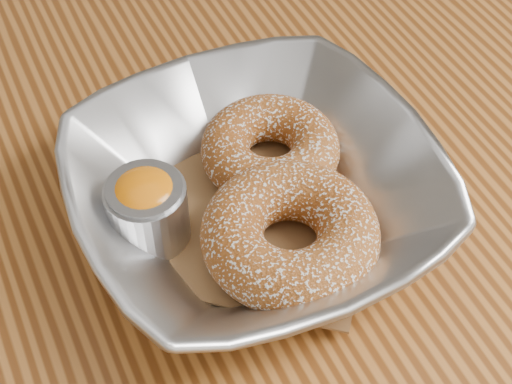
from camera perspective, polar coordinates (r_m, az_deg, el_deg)
name	(u,v)px	position (r m, az deg, el deg)	size (l,w,h in m)	color
table	(324,188)	(0.66, 4.96, 0.31)	(1.20, 0.80, 0.75)	brown
serving_bowl	(256,194)	(0.49, 0.00, -0.17)	(0.23, 0.23, 0.06)	#B0B3B7
parchment	(256,213)	(0.50, 0.00, -1.56)	(0.14, 0.14, 0.00)	brown
donut_back	(270,149)	(0.52, 1.05, 3.15)	(0.09, 0.09, 0.03)	brown
donut_front	(290,235)	(0.47, 2.50, -3.11)	(0.11, 0.11, 0.04)	brown
ramekin	(147,208)	(0.48, -7.92, -1.19)	(0.05, 0.05, 0.05)	#B0B3B7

